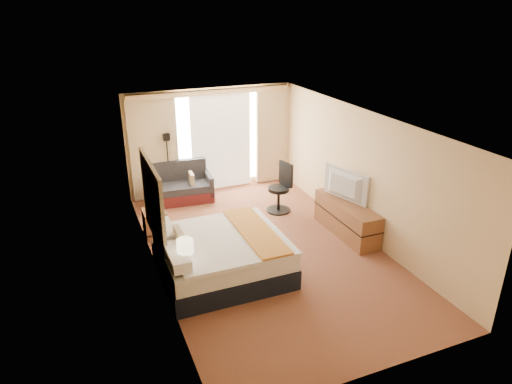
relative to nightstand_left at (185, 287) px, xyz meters
name	(u,v)px	position (x,y,z in m)	size (l,w,h in m)	color
floor	(266,250)	(1.87, 1.05, -0.28)	(4.20, 7.00, 0.02)	#521817
ceiling	(267,120)	(1.87, 1.05, 2.33)	(4.20, 7.00, 0.02)	silver
wall_back	(211,140)	(1.87, 4.55, 1.02)	(4.20, 0.02, 2.60)	#E2BE8A
wall_front	(382,291)	(1.87, -2.45, 1.02)	(4.20, 0.02, 2.60)	#E2BE8A
wall_left	(153,206)	(-0.23, 1.05, 1.02)	(0.02, 7.00, 2.60)	#E2BE8A
wall_right	(361,174)	(3.97, 1.05, 1.02)	(0.02, 7.00, 2.60)	#E2BE8A
headboard	(153,203)	(-0.19, 1.25, 1.01)	(0.06, 1.85, 1.50)	black
nightstand_left	(185,287)	(0.00, 0.00, 0.00)	(0.45, 0.52, 0.55)	brown
nightstand_right	(155,223)	(0.00, 2.50, 0.00)	(0.45, 0.52, 0.55)	brown
media_dresser	(346,218)	(3.70, 1.05, 0.07)	(0.50, 1.80, 0.70)	brown
window	(221,138)	(2.12, 4.52, 1.04)	(2.30, 0.02, 2.30)	silver
curtains	(212,137)	(1.87, 4.44, 1.13)	(4.12, 0.19, 2.56)	beige
bed	(222,255)	(0.81, 0.55, 0.11)	(2.14, 1.96, 1.04)	black
loveseat	(181,188)	(0.93, 4.09, 0.03)	(1.55, 0.92, 0.93)	#531718
floor_lamp	(167,153)	(0.72, 4.35, 0.89)	(0.21, 0.21, 1.64)	black
desk_chair	(281,190)	(2.93, 2.62, 0.24)	(0.56, 0.56, 1.15)	black
lamp_left	(185,247)	(0.06, 0.04, 0.71)	(0.26, 0.26, 0.56)	black
lamp_right	(153,189)	(0.01, 2.43, 0.78)	(0.31, 0.31, 0.66)	black
tissue_box	(190,269)	(0.10, -0.01, 0.33)	(0.12, 0.12, 0.11)	#8CACD8
telephone	(157,208)	(0.08, 2.53, 0.31)	(0.20, 0.15, 0.08)	black
television	(342,186)	(3.65, 1.22, 0.75)	(1.13, 0.15, 0.65)	black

